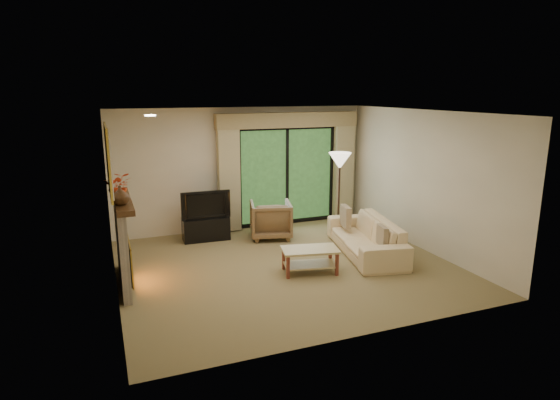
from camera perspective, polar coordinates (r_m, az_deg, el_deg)
name	(u,v)px	position (r m, az deg, el deg)	size (l,w,h in m)	color
floor	(286,266)	(8.10, 0.78, -8.05)	(5.50, 5.50, 0.00)	olive
ceiling	(287,112)	(7.55, 0.84, 10.65)	(5.50, 5.50, 0.00)	silver
wall_back	(243,169)	(10.04, -4.57, 3.79)	(5.00, 5.00, 0.00)	beige
wall_front	(367,234)	(5.56, 10.56, -4.15)	(5.00, 5.00, 0.00)	beige
wall_left	(110,207)	(7.18, -19.98, -0.78)	(5.00, 5.00, 0.00)	beige
wall_right	(423,181)	(9.10, 17.08, 2.26)	(5.00, 5.00, 0.00)	beige
fireplace	(122,242)	(7.54, -18.75, -4.90)	(0.24, 1.70, 1.37)	gray
mirror	(109,160)	(7.26, -20.15, 4.58)	(0.07, 1.45, 1.02)	gold
sliding_door	(287,176)	(10.36, 0.84, 3.00)	(2.26, 0.10, 2.16)	black
curtain_left	(229,176)	(9.81, -6.25, 2.94)	(0.45, 0.18, 2.35)	tan
curtain_right	(343,168)	(10.82, 7.71, 3.86)	(0.45, 0.18, 2.35)	tan
cornice	(289,120)	(10.13, 1.05, 9.72)	(3.20, 0.24, 0.32)	#948056
media_console	(206,229)	(9.53, -9.03, -3.46)	(0.92, 0.41, 0.46)	black
tv	(205,204)	(9.40, -9.14, -0.48)	(0.97, 0.13, 0.56)	black
armchair	(271,220)	(9.52, -1.14, -2.40)	(0.80, 0.83, 0.75)	brown
sofa	(366,236)	(8.75, 10.41, -4.39)	(2.21, 0.86, 0.64)	beige
pillow_near	(382,236)	(8.15, 12.36, -4.26)	(0.09, 0.34, 0.34)	brown
pillow_far	(346,216)	(9.18, 8.00, -2.00)	(0.11, 0.41, 0.41)	brown
coffee_table	(310,261)	(7.78, 3.66, -7.37)	(0.92, 0.50, 0.41)	tan
floor_lamp	(339,194)	(9.71, 7.19, 0.74)	(0.46, 0.46, 1.71)	#FBEACC
vase	(120,195)	(6.93, -18.90, 0.55)	(0.26, 0.26, 0.27)	#402713
branches	(119,187)	(7.13, -19.04, 1.55)	(0.39, 0.34, 0.43)	red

